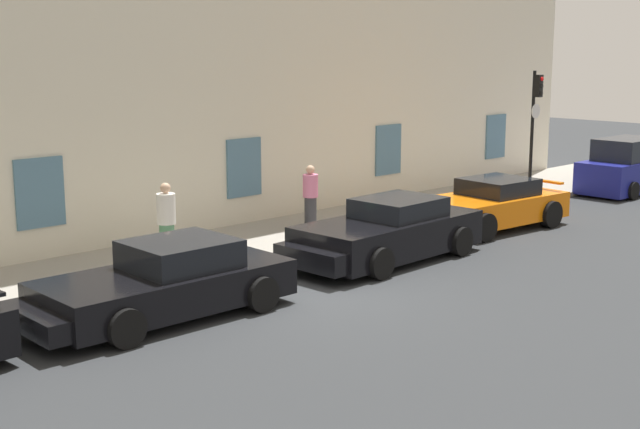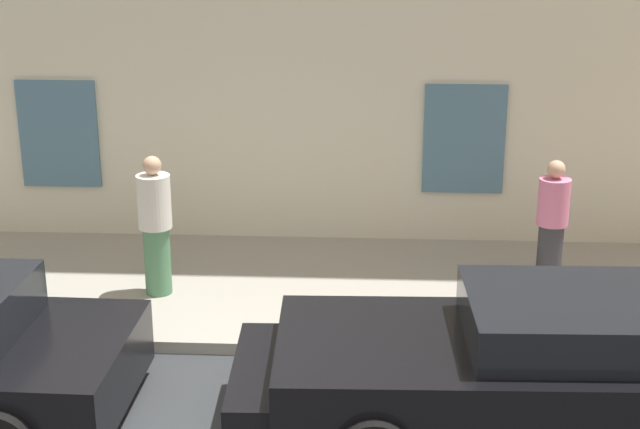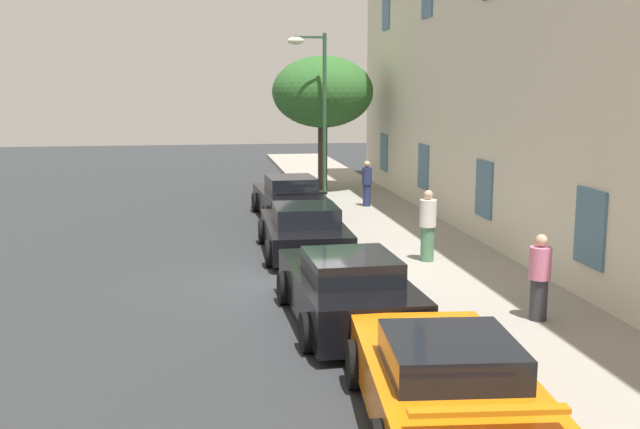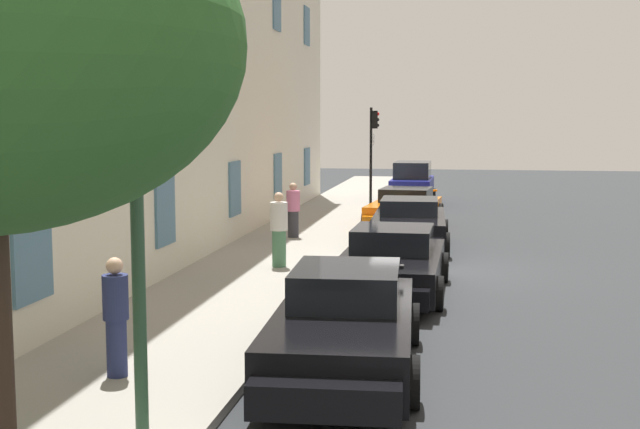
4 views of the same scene
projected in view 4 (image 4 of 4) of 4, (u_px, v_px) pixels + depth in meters
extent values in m
plane|color=#2B2D30|center=(427.00, 269.00, 19.60)|extent=(80.00, 80.00, 0.00)
cube|color=gray|center=(273.00, 262.00, 20.20)|extent=(60.00, 3.44, 0.14)
cube|color=beige|center=(106.00, 15.00, 20.19)|extent=(34.88, 4.73, 12.01)
cube|color=slate|center=(32.00, 251.00, 12.09)|extent=(1.10, 0.06, 1.50)
cube|color=slate|center=(165.00, 210.00, 17.56)|extent=(1.10, 0.06, 1.50)
cube|color=slate|center=(235.00, 189.00, 23.03)|extent=(1.10, 0.06, 1.50)
cube|color=slate|center=(278.00, 175.00, 28.50)|extent=(1.10, 0.06, 1.50)
cube|color=slate|center=(307.00, 166.00, 33.97)|extent=(1.10, 0.06, 1.50)
cube|color=slate|center=(277.00, 8.00, 27.87)|extent=(1.10, 0.06, 1.50)
cube|color=slate|center=(307.00, 26.00, 33.34)|extent=(1.10, 0.06, 1.50)
cube|color=black|center=(344.00, 334.00, 11.62)|extent=(4.76, 2.08, 0.72)
cube|color=black|center=(346.00, 285.00, 11.90)|extent=(1.94, 1.57, 0.52)
cube|color=black|center=(329.00, 386.00, 9.60)|extent=(1.48, 1.77, 0.39)
cube|color=black|center=(356.00, 266.00, 13.68)|extent=(0.24, 1.58, 0.06)
cylinder|color=black|center=(410.00, 382.00, 10.11)|extent=(0.67, 0.27, 0.66)
cylinder|color=black|center=(260.00, 377.00, 10.32)|extent=(0.67, 0.27, 0.66)
cylinder|color=black|center=(412.00, 324.00, 12.97)|extent=(0.67, 0.27, 0.66)
cylinder|color=black|center=(294.00, 321.00, 13.18)|extent=(0.67, 0.27, 0.66)
cube|color=black|center=(391.00, 269.00, 16.79)|extent=(4.47, 2.04, 0.64)
cube|color=black|center=(393.00, 239.00, 17.05)|extent=(1.80, 1.60, 0.49)
cube|color=black|center=(380.00, 293.00, 14.89)|extent=(1.36, 1.83, 0.35)
cylinder|color=black|center=(437.00, 293.00, 15.29)|extent=(0.65, 0.25, 0.65)
cylinder|color=black|center=(332.00, 290.00, 15.64)|extent=(0.65, 0.25, 0.65)
cylinder|color=black|center=(443.00, 267.00, 17.98)|extent=(0.65, 0.25, 0.65)
cylinder|color=black|center=(353.00, 265.00, 18.33)|extent=(0.65, 0.25, 0.65)
cube|color=black|center=(409.00, 229.00, 22.55)|extent=(4.58, 2.03, 0.77)
cube|color=black|center=(410.00, 206.00, 22.81)|extent=(1.85, 1.57, 0.42)
cube|color=black|center=(407.00, 244.00, 20.60)|extent=(1.41, 1.79, 0.43)
cylinder|color=black|center=(445.00, 245.00, 21.06)|extent=(0.67, 0.26, 0.67)
cylinder|color=black|center=(370.00, 244.00, 21.32)|extent=(0.67, 0.26, 0.67)
cylinder|color=black|center=(444.00, 231.00, 23.83)|extent=(0.67, 0.26, 0.67)
cylinder|color=black|center=(377.00, 230.00, 24.08)|extent=(0.67, 0.26, 0.67)
cube|color=orange|center=(404.00, 212.00, 26.93)|extent=(4.39, 2.31, 0.66)
cube|color=black|center=(406.00, 194.00, 27.18)|extent=(1.83, 1.69, 0.42)
cube|color=orange|center=(395.00, 221.00, 25.15)|extent=(1.43, 1.89, 0.36)
cube|color=orange|center=(413.00, 190.00, 28.74)|extent=(0.31, 1.65, 0.06)
cylinder|color=black|center=(429.00, 223.00, 25.45)|extent=(0.73, 0.30, 0.71)
cylinder|color=black|center=(367.00, 221.00, 25.93)|extent=(0.73, 0.30, 0.71)
cylinder|color=black|center=(439.00, 214.00, 27.97)|extent=(0.73, 0.30, 0.71)
cylinder|color=black|center=(382.00, 212.00, 28.46)|extent=(0.73, 0.30, 0.71)
cube|color=navy|center=(412.00, 190.00, 34.66)|extent=(3.83, 1.68, 0.99)
cube|color=#1E232B|center=(413.00, 170.00, 34.56)|extent=(2.31, 1.46, 0.68)
cylinder|color=black|center=(395.00, 195.00, 35.95)|extent=(0.57, 0.21, 0.57)
cylinder|color=black|center=(433.00, 195.00, 35.66)|extent=(0.57, 0.21, 0.57)
cylinder|color=black|center=(390.00, 200.00, 33.72)|extent=(0.57, 0.21, 0.57)
cylinder|color=black|center=(430.00, 200.00, 33.43)|extent=(0.57, 0.21, 0.57)
cylinder|color=black|center=(371.00, 159.00, 31.26)|extent=(0.10, 0.10, 3.80)
cube|color=black|center=(375.00, 120.00, 31.07)|extent=(0.22, 0.20, 0.66)
sphere|color=red|center=(378.00, 114.00, 31.03)|extent=(0.12, 0.12, 0.12)
sphere|color=black|center=(378.00, 120.00, 31.05)|extent=(0.12, 0.12, 0.12)
sphere|color=black|center=(378.00, 125.00, 31.08)|extent=(0.12, 0.12, 0.12)
cylinder|color=white|center=(374.00, 140.00, 31.16)|extent=(0.44, 0.02, 0.44)
cylinder|color=#2D5138|center=(136.00, 154.00, 8.41)|extent=(0.14, 0.14, 6.01)
cylinder|color=#333338|center=(293.00, 224.00, 23.88)|extent=(0.43, 0.43, 0.75)
cylinder|color=pink|center=(293.00, 201.00, 23.80)|extent=(0.54, 0.54, 0.58)
sphere|color=tan|center=(293.00, 187.00, 23.76)|extent=(0.22, 0.22, 0.22)
cylinder|color=#4C7F59|center=(279.00, 249.00, 19.09)|extent=(0.37, 0.37, 0.84)
cylinder|color=silver|center=(279.00, 216.00, 19.00)|extent=(0.46, 0.46, 0.65)
sphere|color=tan|center=(279.00, 197.00, 18.95)|extent=(0.22, 0.22, 0.22)
cylinder|color=navy|center=(117.00, 348.00, 10.92)|extent=(0.38, 0.38, 0.76)
cylinder|color=navy|center=(115.00, 297.00, 10.85)|extent=(0.48, 0.48, 0.59)
sphere|color=tan|center=(114.00, 266.00, 10.80)|extent=(0.22, 0.22, 0.22)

